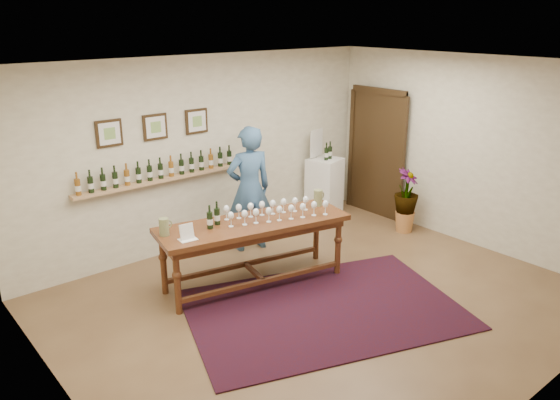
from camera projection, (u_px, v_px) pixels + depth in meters
ground at (322, 301)px, 6.65m from camera, size 6.00×6.00×0.00m
room_shell at (338, 156)px, 8.92m from camera, size 6.00×6.00×6.00m
rug at (324, 309)px, 6.46m from camera, size 3.67×3.03×0.02m
tasting_table at (254, 231)px, 6.88m from camera, size 2.54×1.26×0.86m
table_glasses at (271, 210)px, 6.92m from camera, size 1.47×0.80×0.20m
table_bottles at (213, 214)px, 6.62m from camera, size 0.33×0.23×0.33m
pitcher_left at (164, 227)px, 6.37m from camera, size 0.17×0.17×0.21m
pitcher_right at (318, 198)px, 7.37m from camera, size 0.16×0.16×0.22m
menu_card at (187, 232)px, 6.26m from camera, size 0.22×0.17×0.18m
display_pedestal at (324, 187)px, 9.41m from camera, size 0.61×0.61×1.00m
pedestal_bottles at (328, 151)px, 9.16m from camera, size 0.31×0.15×0.30m
info_sign at (316, 143)px, 9.23m from camera, size 0.37×0.11×0.51m
potted_plant at (406, 201)px, 8.64m from camera, size 0.59×0.59×0.89m
person at (249, 189)px, 7.89m from camera, size 0.76×0.59×1.85m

